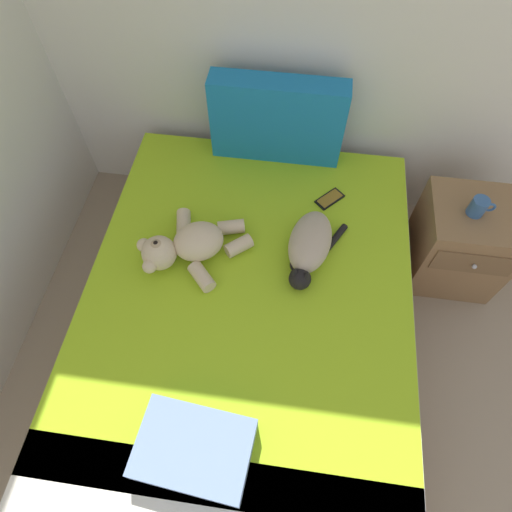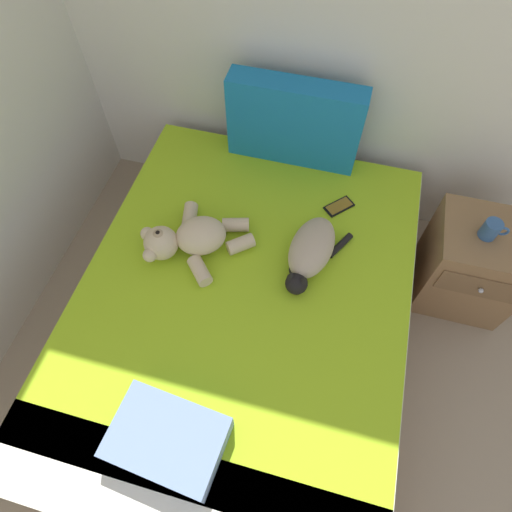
% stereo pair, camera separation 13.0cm
% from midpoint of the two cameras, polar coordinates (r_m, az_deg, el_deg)
% --- Properties ---
extents(bed, '(1.52, 1.97, 0.50)m').
position_cam_midpoint_polar(bed, '(2.16, 0.09, -8.14)').
color(bed, olive).
rests_on(bed, ground_plane).
extents(patterned_cushion, '(0.68, 0.14, 0.45)m').
position_cam_midpoint_polar(patterned_cushion, '(2.30, 6.72, 16.93)').
color(patterned_cushion, '#1972AD').
rests_on(patterned_cushion, bed).
extents(cat, '(0.30, 0.42, 0.15)m').
position_cam_midpoint_polar(cat, '(1.99, 9.03, 0.56)').
color(cat, tan).
rests_on(cat, bed).
extents(teddy_bear, '(0.52, 0.43, 0.17)m').
position_cam_midpoint_polar(teddy_bear, '(2.01, -6.87, 2.20)').
color(teddy_bear, beige).
rests_on(teddy_bear, bed).
extents(cell_phone, '(0.15, 0.16, 0.01)m').
position_cam_midpoint_polar(cell_phone, '(2.25, 12.49, 6.30)').
color(cell_phone, black).
rests_on(cell_phone, bed).
extents(throw_pillow, '(0.42, 0.32, 0.11)m').
position_cam_midpoint_polar(throw_pillow, '(1.71, -9.24, -22.79)').
color(throw_pillow, '#728CB7').
rests_on(throw_pillow, bed).
extents(nightstand, '(0.46, 0.44, 0.56)m').
position_cam_midpoint_polar(nightstand, '(2.56, 27.65, -1.13)').
color(nightstand, olive).
rests_on(nightstand, ground_plane).
extents(mug, '(0.12, 0.08, 0.09)m').
position_cam_midpoint_polar(mug, '(2.30, 29.95, 2.95)').
color(mug, '#33598C').
rests_on(mug, nightstand).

